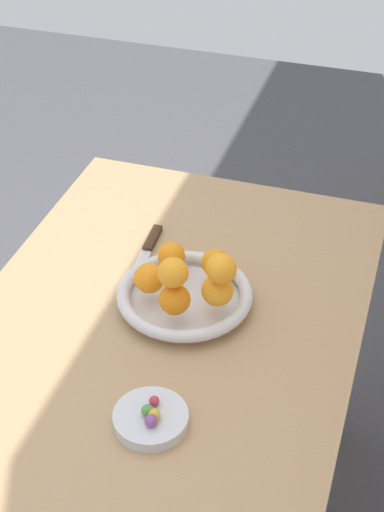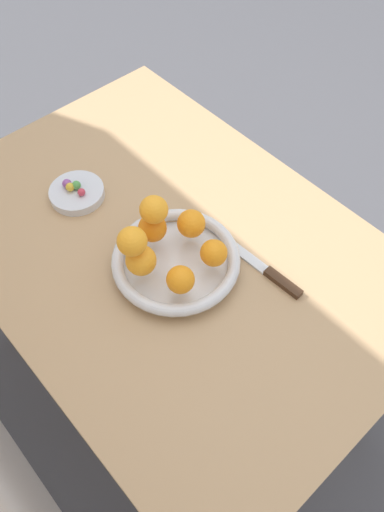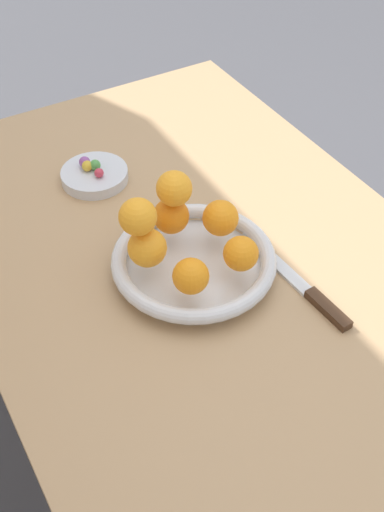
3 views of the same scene
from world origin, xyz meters
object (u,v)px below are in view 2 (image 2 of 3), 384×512
Objects in this scene: orange_0 at (191,224)px; knife at (260,266)px; orange_3 at (180,280)px; candy_ball_1 at (76,185)px; orange_4 at (214,253)px; orange_1 at (152,228)px; orange_2 at (141,260)px; orange_6 at (132,241)px; candy_ball_2 at (67,184)px; orange_5 at (154,210)px; fruit_bowl at (176,261)px; candy_dish at (77,193)px; candy_ball_0 at (81,192)px; dining_table at (168,265)px; candy_ball_3 at (70,187)px.

orange_0 is 0.23× the size of knife.
orange_3 is 2.68× the size of candy_ball_1.
orange_4 is at bearing 54.24° from knife.
orange_1 reaches higher than knife.
orange_2 is at bearing 172.93° from candy_ball_1.
orange_1 is at bearing -62.45° from orange_6.
orange_4 is 0.41m from candy_ball_2.
orange_5 is (0.04, 0.06, 0.06)m from orange_0.
orange_6 is (0.03, 0.08, 0.11)m from fruit_bowl.
orange_2 is 1.11× the size of orange_3.
fruit_bowl is 0.13m from orange_5.
candy_dish is (0.31, 0.04, -0.01)m from fruit_bowl.
orange_4 is at bearing -165.77° from candy_ball_0.
orange_5 reaches higher than candy_dish.
candy_ball_2 is (0.27, 0.08, 0.12)m from dining_table.
fruit_bowl is at bearing 110.39° from orange_0.
candy_ball_2 is at bearing -5.84° from orange_6.
knife is (-0.44, -0.18, -0.03)m from candy_ball_3.
orange_3 is at bearing -178.88° from candy_ball_3.
orange_5 is at bearing -67.60° from orange_6.
candy_ball_2 is (0.30, -0.03, -0.10)m from orange_6.
orange_2 is (-0.05, 0.07, 0.00)m from orange_1.
orange_1 is at bearing 30.60° from orange_5.
fruit_bowl is at bearing -171.41° from candy_ball_2.
candy_ball_1 is at bearing 6.67° from fruit_bowl.
orange_3 is 2.61× the size of candy_ball_2.
candy_ball_0 is at bearing 22.77° from knife.
orange_5 is (0.04, -0.07, 0.06)m from orange_2.
candy_dish is 7.14× the size of candy_ball_0.
dining_table is 0.20m from orange_4.
candy_ball_1 is 0.01m from candy_ball_3.
orange_4 reaches higher than fruit_bowl.
candy_ball_1 is (0.24, 0.03, -0.04)m from orange_1.
candy_ball_2 is at bearing 23.14° from candy_dish.
orange_2 is at bearing 56.00° from orange_4.
dining_table is at bearing -163.11° from candy_ball_3.
orange_4 reaches higher than candy_dish.
orange_6 is at bearing 55.07° from orange_4.
dining_table is at bearing 10.27° from orange_4.
orange_3 and orange_4 have the same top height.
knife is (-0.43, -0.17, -0.01)m from candy_dish.
orange_5 is (-0.01, -0.00, 0.06)m from orange_1.
fruit_bowl is at bearing 157.93° from dining_table.
candy_ball_0 is 0.84× the size of candy_ball_2.
candy_ball_2 is at bearing 10.21° from orange_1.
orange_6 reaches higher than orange_1.
knife is at bearing -144.62° from orange_5.
fruit_bowl is 0.08m from orange_0.
orange_0 reaches higher than candy_ball_1.
orange_3 is at bearing 163.34° from orange_1.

